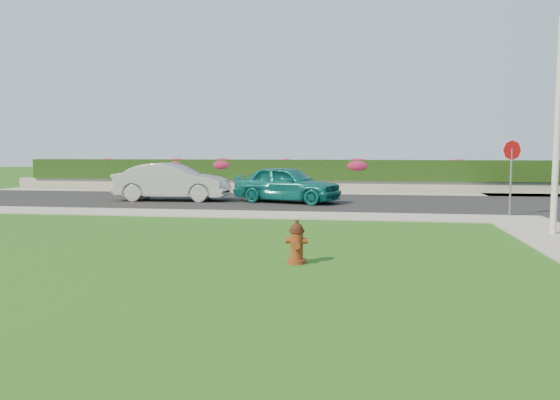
% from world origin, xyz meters
% --- Properties ---
extents(ground, '(120.00, 120.00, 0.00)m').
position_xyz_m(ground, '(0.00, 0.00, 0.00)').
color(ground, black).
rests_on(ground, ground).
extents(street_far, '(26.00, 8.00, 0.04)m').
position_xyz_m(street_far, '(-5.00, 14.00, 0.02)').
color(street_far, black).
rests_on(street_far, ground).
extents(sidewalk_far, '(24.00, 2.00, 0.04)m').
position_xyz_m(sidewalk_far, '(-6.00, 9.00, 0.02)').
color(sidewalk_far, gray).
rests_on(sidewalk_far, ground).
extents(curb_corner, '(2.00, 2.00, 0.04)m').
position_xyz_m(curb_corner, '(7.00, 9.00, 0.02)').
color(curb_corner, gray).
rests_on(curb_corner, ground).
extents(sidewalk_beyond, '(34.00, 2.00, 0.04)m').
position_xyz_m(sidewalk_beyond, '(-1.00, 19.00, 0.02)').
color(sidewalk_beyond, gray).
rests_on(sidewalk_beyond, ground).
extents(retaining_wall, '(34.00, 0.40, 0.60)m').
position_xyz_m(retaining_wall, '(-1.00, 20.50, 0.30)').
color(retaining_wall, gray).
rests_on(retaining_wall, ground).
extents(hedge, '(32.00, 0.90, 1.10)m').
position_xyz_m(hedge, '(-1.00, 20.60, 1.15)').
color(hedge, black).
rests_on(hedge, retaining_wall).
extents(fire_hydrant, '(0.43, 0.41, 0.84)m').
position_xyz_m(fire_hydrant, '(0.99, 1.27, 0.40)').
color(fire_hydrant, '#51160C').
rests_on(fire_hydrant, ground).
extents(sedan_teal, '(4.82, 3.05, 1.53)m').
position_xyz_m(sedan_teal, '(-0.97, 13.37, 0.80)').
color(sedan_teal, '#0C6261').
rests_on(sedan_teal, street_far).
extents(sedan_silver, '(4.96, 1.94, 1.61)m').
position_xyz_m(sedan_silver, '(-6.01, 13.44, 0.84)').
color(sedan_silver, '#ADB0B5').
rests_on(sedan_silver, street_far).
extents(utility_pole, '(0.16, 0.16, 5.52)m').
position_xyz_m(utility_pole, '(7.06, 5.84, 2.76)').
color(utility_pole, silver).
rests_on(utility_pole, ground).
extents(stop_sign, '(0.65, 0.26, 2.55)m').
position_xyz_m(stop_sign, '(6.94, 9.69, 1.89)').
color(stop_sign, slate).
rests_on(stop_sign, ground).
extents(flower_clump_a, '(1.07, 0.69, 0.53)m').
position_xyz_m(flower_clump_a, '(-12.49, 20.50, 1.49)').
color(flower_clump_a, '#AF1E5B').
rests_on(flower_clump_a, hedge).
extents(flower_clump_b, '(1.27, 0.82, 0.64)m').
position_xyz_m(flower_clump_b, '(-8.31, 20.50, 1.45)').
color(flower_clump_b, '#AF1E5B').
rests_on(flower_clump_b, hedge).
extents(flower_clump_c, '(1.44, 0.93, 0.72)m').
position_xyz_m(flower_clump_c, '(-5.66, 20.50, 1.41)').
color(flower_clump_c, '#AF1E5B').
rests_on(flower_clump_c, hedge).
extents(flower_clump_d, '(1.06, 0.68, 0.53)m').
position_xyz_m(flower_clump_d, '(-2.09, 20.50, 1.49)').
color(flower_clump_d, '#AF1E5B').
rests_on(flower_clump_d, hedge).
extents(flower_clump_e, '(1.53, 0.99, 0.77)m').
position_xyz_m(flower_clump_e, '(1.78, 20.50, 1.40)').
color(flower_clump_e, '#AF1E5B').
rests_on(flower_clump_e, hedge).
extents(flower_clump_f, '(1.02, 0.66, 0.51)m').
position_xyz_m(flower_clump_f, '(6.99, 20.50, 1.50)').
color(flower_clump_f, '#AF1E5B').
rests_on(flower_clump_f, hedge).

